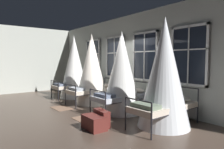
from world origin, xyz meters
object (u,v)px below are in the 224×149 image
object	(u,v)px
cot_second	(92,70)
cot_third	(122,74)
cot_first	(74,68)
travel_trunk	(94,122)
suitcase_dark	(102,118)
cot_fourth	(164,74)

from	to	relation	value
cot_second	cot_third	size ratio (longest dim) A/B	1.04
cot_first	travel_trunk	distance (m)	4.76
cot_first	travel_trunk	world-z (taller)	cot_first
suitcase_dark	travel_trunk	distance (m)	0.27
cot_first	suitcase_dark	distance (m)	4.61
cot_third	travel_trunk	distance (m)	2.14
cot_first	cot_second	size ratio (longest dim) A/B	1.03
cot_third	suitcase_dark	bearing A→B (deg)	-149.75
suitcase_dark	travel_trunk	size ratio (longest dim) A/B	0.90
cot_second	cot_fourth	bearing A→B (deg)	-91.73
cot_second	cot_third	distance (m)	1.79
cot_third	cot_fourth	bearing A→B (deg)	-92.22
cot_fourth	suitcase_dark	size ratio (longest dim) A/B	4.93
cot_first	suitcase_dark	size ratio (longest dim) A/B	4.97
cot_second	cot_third	world-z (taller)	cot_second
cot_second	cot_third	xyz separation A→B (m)	(1.79, 0.03, -0.05)
cot_fourth	travel_trunk	size ratio (longest dim) A/B	4.43
cot_fourth	suitcase_dark	xyz separation A→B (m)	(-0.95, -1.30, -1.14)
cot_first	cot_fourth	size ratio (longest dim) A/B	1.01
suitcase_dark	cot_second	bearing A→B (deg)	157.95
cot_first	cot_third	world-z (taller)	cot_first
cot_third	suitcase_dark	distance (m)	1.90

